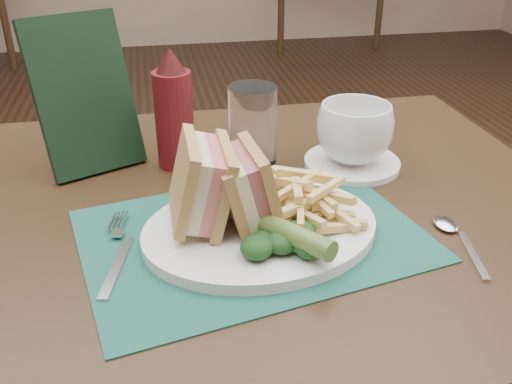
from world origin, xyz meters
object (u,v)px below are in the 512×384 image
at_px(drinking_glass, 253,128).
at_px(coffee_cup, 354,133).
at_px(sandwich_half_b, 228,188).
at_px(ketchup_bottle, 174,109).
at_px(saucer, 352,163).
at_px(sandwich_half_a, 184,184).
at_px(check_presenter, 84,95).
at_px(placemat, 252,235).
at_px(plate, 261,229).

bearing_deg(drinking_glass, coffee_cup, -10.18).
relative_size(sandwich_half_b, drinking_glass, 0.78).
bearing_deg(coffee_cup, ketchup_bottle, 167.93).
relative_size(sandwich_half_b, saucer, 0.68).
bearing_deg(coffee_cup, sandwich_half_a, -150.49).
bearing_deg(sandwich_half_b, ketchup_bottle, 97.77).
relative_size(ketchup_bottle, check_presenter, 0.79).
distance_m(placemat, coffee_cup, 0.26).
height_order(saucer, ketchup_bottle, ketchup_bottle).
distance_m(plate, sandwich_half_b, 0.07).
bearing_deg(sandwich_half_b, placemat, -16.71).
xyz_separation_m(sandwich_half_b, coffee_cup, (0.22, 0.17, -0.01)).
bearing_deg(sandwich_half_b, coffee_cup, 32.02).
bearing_deg(placemat, coffee_cup, 41.61).
bearing_deg(ketchup_bottle, sandwich_half_b, -77.37).
xyz_separation_m(placemat, ketchup_bottle, (-0.08, 0.23, 0.09)).
xyz_separation_m(drinking_glass, ketchup_bottle, (-0.12, 0.03, 0.03)).
distance_m(placemat, sandwich_half_a, 0.11).
bearing_deg(coffee_cup, sandwich_half_b, -143.12).
bearing_deg(saucer, check_presenter, 168.30).
relative_size(sandwich_half_b, check_presenter, 0.43).
bearing_deg(placemat, saucer, 41.61).
distance_m(plate, sandwich_half_a, 0.11).
distance_m(coffee_cup, ketchup_bottle, 0.28).
distance_m(placemat, sandwich_half_b, 0.07).
distance_m(sandwich_half_b, check_presenter, 0.31).
xyz_separation_m(placemat, sandwich_half_b, (-0.03, 0.01, 0.07)).
height_order(sandwich_half_a, coffee_cup, sandwich_half_a).
height_order(placemat, sandwich_half_a, sandwich_half_a).
height_order(plate, check_presenter, check_presenter).
height_order(sandwich_half_a, drinking_glass, same).
distance_m(placemat, ketchup_bottle, 0.26).
xyz_separation_m(placemat, coffee_cup, (0.19, 0.17, 0.06)).
distance_m(coffee_cup, check_presenter, 0.41).
height_order(plate, ketchup_bottle, ketchup_bottle).
bearing_deg(drinking_glass, placemat, -100.97).
xyz_separation_m(sandwich_half_a, coffee_cup, (0.27, 0.15, -0.02)).
height_order(plate, sandwich_half_b, sandwich_half_b).
bearing_deg(check_presenter, saucer, -36.26).
bearing_deg(check_presenter, sandwich_half_a, -86.31).
relative_size(sandwich_half_a, sandwich_half_b, 1.12).
bearing_deg(sandwich_half_b, check_presenter, 121.09).
bearing_deg(sandwich_half_a, coffee_cup, 29.77).
bearing_deg(plate, sandwich_half_b, 158.84).
height_order(ketchup_bottle, check_presenter, check_presenter).
distance_m(plate, coffee_cup, 0.26).
relative_size(placemat, check_presenter, 1.76).
xyz_separation_m(drinking_glass, check_presenter, (-0.25, 0.06, 0.05)).
xyz_separation_m(coffee_cup, drinking_glass, (-0.15, 0.03, 0.01)).
relative_size(plate, ketchup_bottle, 1.61).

